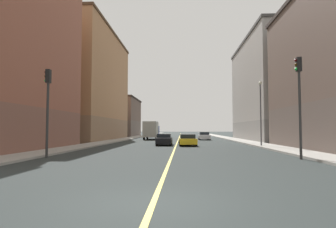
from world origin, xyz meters
name	(u,v)px	position (x,y,z in m)	size (l,w,h in m)	color
ground_plane	(152,205)	(0.00, 0.00, 0.00)	(400.00, 400.00, 0.00)	#282F2E
sidewalk_left	(228,138)	(9.82, 49.00, 0.07)	(2.70, 168.00, 0.15)	#9E9B93
sidewalk_right	(130,138)	(-9.82, 49.00, 0.07)	(2.70, 168.00, 0.15)	#9E9B93
lane_center_stripe	(179,138)	(0.00, 49.00, 0.01)	(0.16, 154.00, 0.01)	#E5D14C
building_left_mid	(276,90)	(16.47, 40.55, 8.45)	(10.90, 22.68, 16.89)	gray
building_right_midblock	(84,86)	(-16.47, 41.00, 9.41)	(10.90, 24.58, 18.80)	#8F6B4F
building_right_distant	(116,117)	(-16.47, 64.83, 4.94)	(10.90, 15.91, 9.86)	brown
traffic_light_left_near	(299,93)	(8.05, 10.85, 4.11)	(0.40, 0.32, 6.39)	#2D2D2D
traffic_light_right_near	(48,100)	(-8.09, 10.85, 3.77)	(0.40, 0.32, 5.80)	#2D2D2D
street_lamp_left_near	(261,106)	(9.07, 23.20, 4.31)	(0.36, 0.36, 6.84)	#4C4C51
car_white	(204,136)	(4.53, 42.39, 0.66)	(1.94, 4.61, 1.36)	white
car_black	(164,139)	(-1.38, 25.75, 0.66)	(1.79, 4.19, 1.31)	black
car_yellow	(187,140)	(1.31, 24.92, 0.63)	(2.06, 4.49, 1.29)	gold
box_truck	(151,130)	(-4.94, 44.05, 1.70)	(2.44, 7.35, 3.21)	navy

